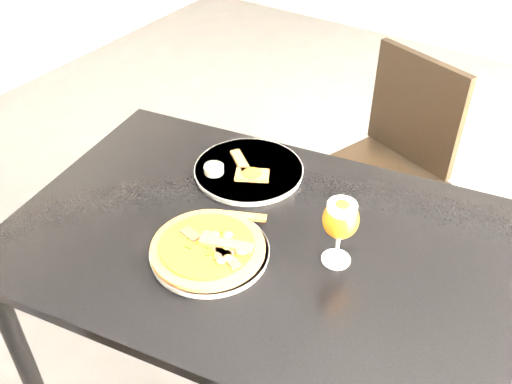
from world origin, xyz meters
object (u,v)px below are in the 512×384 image
Objects in this scene: pizza at (208,247)px; beer_glass at (341,220)px; chair_far at (385,164)px; dining_table at (257,262)px.

beer_glass is at bearing 29.63° from pizza.
pizza is at bearing -75.09° from chair_far.
beer_glass is (0.26, 0.15, 0.10)m from pizza.
chair_far is at bearing 85.14° from pizza.
chair_far reaches higher than dining_table.
pizza is 1.56× the size of beer_glass.
dining_table is 4.92× the size of pizza.
pizza is at bearing -125.87° from dining_table.
pizza reaches higher than dining_table.
beer_glass reaches higher than chair_far.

